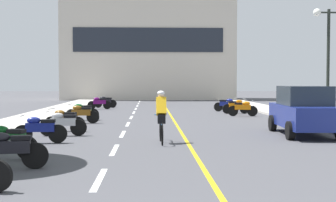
# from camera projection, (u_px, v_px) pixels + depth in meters

# --- Properties ---
(ground_plane) EXTENTS (140.00, 140.00, 0.00)m
(ground_plane) POSITION_uv_depth(u_px,v_px,m) (168.00, 119.00, 24.32)
(ground_plane) COLOR #47474C
(curb_left) EXTENTS (2.40, 72.00, 0.12)m
(curb_left) POSITION_uv_depth(u_px,v_px,m) (45.00, 114.00, 27.03)
(curb_left) COLOR #B7B2A8
(curb_left) RESTS_ON ground
(curb_right) EXTENTS (2.40, 72.00, 0.12)m
(curb_right) POSITION_uv_depth(u_px,v_px,m) (285.00, 113.00, 27.60)
(curb_right) COLOR #B7B2A8
(curb_right) RESTS_ON ground
(lane_dash_1) EXTENTS (0.14, 2.20, 0.01)m
(lane_dash_1) POSITION_uv_depth(u_px,v_px,m) (99.00, 179.00, 9.27)
(lane_dash_1) COLOR silver
(lane_dash_1) RESTS_ON ground
(lane_dash_2) EXTENTS (0.14, 2.20, 0.01)m
(lane_dash_2) POSITION_uv_depth(u_px,v_px,m) (115.00, 150.00, 13.26)
(lane_dash_2) COLOR silver
(lane_dash_2) RESTS_ON ground
(lane_dash_3) EXTENTS (0.14, 2.20, 0.01)m
(lane_dash_3) POSITION_uv_depth(u_px,v_px,m) (123.00, 134.00, 17.26)
(lane_dash_3) COLOR silver
(lane_dash_3) RESTS_ON ground
(lane_dash_4) EXTENTS (0.14, 2.20, 0.01)m
(lane_dash_4) POSITION_uv_depth(u_px,v_px,m) (128.00, 124.00, 21.25)
(lane_dash_4) COLOR silver
(lane_dash_4) RESTS_ON ground
(lane_dash_5) EXTENTS (0.14, 2.20, 0.01)m
(lane_dash_5) POSITION_uv_depth(u_px,v_px,m) (131.00, 117.00, 25.24)
(lane_dash_5) COLOR silver
(lane_dash_5) RESTS_ON ground
(lane_dash_6) EXTENTS (0.14, 2.20, 0.01)m
(lane_dash_6) POSITION_uv_depth(u_px,v_px,m) (134.00, 112.00, 29.24)
(lane_dash_6) COLOR silver
(lane_dash_6) RESTS_ON ground
(lane_dash_7) EXTENTS (0.14, 2.20, 0.01)m
(lane_dash_7) POSITION_uv_depth(u_px,v_px,m) (136.00, 109.00, 33.23)
(lane_dash_7) COLOR silver
(lane_dash_7) RESTS_ON ground
(lane_dash_8) EXTENTS (0.14, 2.20, 0.01)m
(lane_dash_8) POSITION_uv_depth(u_px,v_px,m) (137.00, 106.00, 37.22)
(lane_dash_8) COLOR silver
(lane_dash_8) RESTS_ON ground
(lane_dash_9) EXTENTS (0.14, 2.20, 0.01)m
(lane_dash_9) POSITION_uv_depth(u_px,v_px,m) (139.00, 103.00, 41.21)
(lane_dash_9) COLOR silver
(lane_dash_9) RESTS_ON ground
(lane_dash_10) EXTENTS (0.14, 2.20, 0.01)m
(lane_dash_10) POSITION_uv_depth(u_px,v_px,m) (140.00, 102.00, 45.21)
(lane_dash_10) COLOR silver
(lane_dash_10) RESTS_ON ground
(lane_dash_11) EXTENTS (0.14, 2.20, 0.01)m
(lane_dash_11) POSITION_uv_depth(u_px,v_px,m) (140.00, 100.00, 49.20)
(lane_dash_11) COLOR silver
(lane_dash_11) RESTS_ON ground
(centre_line_yellow) EXTENTS (0.12, 66.00, 0.01)m
(centre_line_yellow) POSITION_uv_depth(u_px,v_px,m) (170.00, 115.00, 27.33)
(centre_line_yellow) COLOR gold
(centre_line_yellow) RESTS_ON ground
(office_building) EXTENTS (18.77, 7.05, 21.23)m
(office_building) POSITION_uv_depth(u_px,v_px,m) (148.00, 5.00, 51.24)
(office_building) COLOR beige
(office_building) RESTS_ON ground
(street_lamp_mid) EXTENTS (1.46, 0.36, 5.23)m
(street_lamp_mid) POSITION_uv_depth(u_px,v_px,m) (328.00, 39.00, 21.12)
(street_lamp_mid) COLOR black
(street_lamp_mid) RESTS_ON curb_right
(parked_car_near) EXTENTS (2.10, 4.28, 1.82)m
(parked_car_near) POSITION_uv_depth(u_px,v_px,m) (304.00, 110.00, 16.88)
(parked_car_near) COLOR black
(parked_car_near) RESTS_ON ground
(motorcycle_2) EXTENTS (1.69, 0.60, 0.92)m
(motorcycle_2) POSITION_uv_depth(u_px,v_px,m) (9.00, 149.00, 10.24)
(motorcycle_2) COLOR black
(motorcycle_2) RESTS_ON ground
(motorcycle_3) EXTENTS (1.66, 0.73, 0.92)m
(motorcycle_3) POSITION_uv_depth(u_px,v_px,m) (7.00, 140.00, 11.73)
(motorcycle_3) COLOR black
(motorcycle_3) RESTS_ON ground
(motorcycle_4) EXTENTS (1.70, 0.60, 0.92)m
(motorcycle_4) POSITION_uv_depth(u_px,v_px,m) (40.00, 129.00, 14.64)
(motorcycle_4) COLOR black
(motorcycle_4) RESTS_ON ground
(motorcycle_5) EXTENTS (1.70, 0.60, 0.92)m
(motorcycle_5) POSITION_uv_depth(u_px,v_px,m) (63.00, 123.00, 16.63)
(motorcycle_5) COLOR black
(motorcycle_5) RESTS_ON ground
(motorcycle_6) EXTENTS (1.68, 0.67, 0.92)m
(motorcycle_6) POSITION_uv_depth(u_px,v_px,m) (64.00, 120.00, 18.13)
(motorcycle_6) COLOR black
(motorcycle_6) RESTS_ON ground
(motorcycle_7) EXTENTS (1.70, 0.60, 0.92)m
(motorcycle_7) POSITION_uv_depth(u_px,v_px,m) (81.00, 113.00, 21.68)
(motorcycle_7) COLOR black
(motorcycle_7) RESTS_ON ground
(motorcycle_8) EXTENTS (1.64, 0.80, 0.92)m
(motorcycle_8) POSITION_uv_depth(u_px,v_px,m) (82.00, 111.00, 23.22)
(motorcycle_8) COLOR black
(motorcycle_8) RESTS_ON ground
(motorcycle_9) EXTENTS (1.69, 0.60, 0.92)m
(motorcycle_9) POSITION_uv_depth(u_px,v_px,m) (243.00, 108.00, 26.14)
(motorcycle_9) COLOR black
(motorcycle_9) RESTS_ON ground
(motorcycle_10) EXTENTS (1.70, 0.60, 0.92)m
(motorcycle_10) POSITION_uv_depth(u_px,v_px,m) (236.00, 106.00, 28.22)
(motorcycle_10) COLOR black
(motorcycle_10) RESTS_ON ground
(motorcycle_11) EXTENTS (1.63, 0.81, 0.92)m
(motorcycle_11) POSITION_uv_depth(u_px,v_px,m) (227.00, 104.00, 30.15)
(motorcycle_11) COLOR black
(motorcycle_11) RESTS_ON ground
(motorcycle_12) EXTENTS (1.70, 0.60, 0.92)m
(motorcycle_12) POSITION_uv_depth(u_px,v_px,m) (99.00, 103.00, 32.65)
(motorcycle_12) COLOR black
(motorcycle_12) RESTS_ON ground
(motorcycle_13) EXTENTS (1.70, 0.60, 0.92)m
(motorcycle_13) POSITION_uv_depth(u_px,v_px,m) (105.00, 101.00, 34.65)
(motorcycle_13) COLOR black
(motorcycle_13) RESTS_ON ground
(cyclist_rider) EXTENTS (0.42, 1.77, 1.71)m
(cyclist_rider) POSITION_uv_depth(u_px,v_px,m) (161.00, 116.00, 14.71)
(cyclist_rider) COLOR black
(cyclist_rider) RESTS_ON ground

